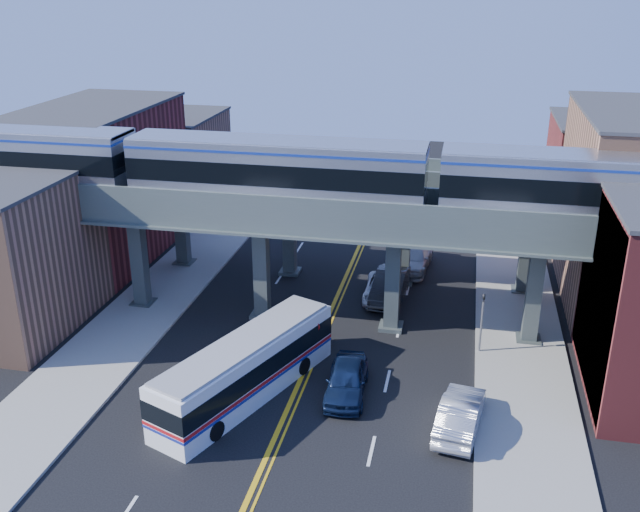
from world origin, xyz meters
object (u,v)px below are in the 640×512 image
(stop_sign, at_px, (313,335))
(transit_train, at_px, (277,169))
(transit_bus, at_px, (246,368))
(traffic_signal, at_px, (482,316))
(car_lane_a, at_px, (347,380))
(car_lane_b, at_px, (390,286))
(car_parked_curb, at_px, (460,414))
(car_lane_d, at_px, (413,258))
(car_lane_c, at_px, (382,289))

(stop_sign, bearing_deg, transit_train, 122.64)
(transit_train, xyz_separation_m, transit_bus, (0.60, -8.75, -7.95))
(traffic_signal, xyz_separation_m, transit_bus, (-11.50, -6.75, -0.76))
(transit_train, height_order, car_lane_a, transit_train)
(car_lane_a, bearing_deg, car_lane_b, 82.75)
(car_parked_curb, bearing_deg, stop_sign, -21.72)
(transit_train, bearing_deg, car_lane_d, 52.39)
(transit_bus, bearing_deg, car_lane_b, -1.78)
(stop_sign, bearing_deg, car_parked_curb, -29.55)
(car_lane_a, bearing_deg, car_lane_d, 80.47)
(car_lane_a, height_order, car_lane_d, car_lane_a)
(stop_sign, xyz_separation_m, car_lane_b, (3.13, 9.15, -0.84))
(transit_train, distance_m, car_lane_c, 11.34)
(transit_train, distance_m, traffic_signal, 14.22)
(car_lane_b, bearing_deg, car_parked_curb, -67.18)
(car_lane_a, xyz_separation_m, car_lane_c, (0.36, 11.74, -0.15))
(car_lane_a, xyz_separation_m, car_lane_b, (0.82, 11.79, 0.08))
(car_parked_curb, bearing_deg, transit_bus, 3.60)
(car_parked_curb, bearing_deg, car_lane_a, -10.52)
(transit_bus, bearing_deg, car_lane_c, -0.11)
(transit_train, bearing_deg, transit_bus, -86.08)
(transit_bus, xyz_separation_m, car_lane_c, (5.27, 12.84, -0.85))
(transit_bus, height_order, car_lane_b, transit_bus)
(transit_bus, relative_size, car_parked_curb, 2.30)
(traffic_signal, bearing_deg, car_lane_c, 135.67)
(traffic_signal, distance_m, car_lane_d, 12.61)
(stop_sign, bearing_deg, transit_bus, -124.78)
(stop_sign, xyz_separation_m, transit_bus, (-2.60, -3.75, -0.22))
(car_lane_c, bearing_deg, transit_train, -146.73)
(transit_bus, bearing_deg, car_lane_a, -55.15)
(transit_train, distance_m, car_lane_b, 11.43)
(car_lane_d, bearing_deg, car_lane_b, -95.64)
(stop_sign, xyz_separation_m, traffic_signal, (8.90, 3.00, 0.54))
(stop_sign, bearing_deg, car_lane_c, 73.68)
(car_lane_a, distance_m, car_lane_b, 11.82)
(transit_train, relative_size, transit_bus, 4.49)
(transit_train, height_order, car_lane_c, transit_train)
(traffic_signal, relative_size, car_lane_a, 0.84)
(stop_sign, relative_size, car_lane_a, 0.54)
(stop_sign, height_order, car_lane_c, stop_sign)
(stop_sign, distance_m, car_lane_c, 9.54)
(transit_bus, xyz_separation_m, car_lane_b, (5.73, 12.90, -0.62))
(transit_train, relative_size, car_lane_b, 9.47)
(transit_train, relative_size, traffic_signal, 12.85)
(car_parked_curb, bearing_deg, car_lane_b, -62.60)
(car_lane_a, height_order, car_parked_curb, car_parked_curb)
(transit_train, height_order, stop_sign, transit_train)
(transit_train, distance_m, car_parked_curb, 17.06)
(transit_train, bearing_deg, traffic_signal, -9.38)
(transit_train, height_order, traffic_signal, transit_train)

